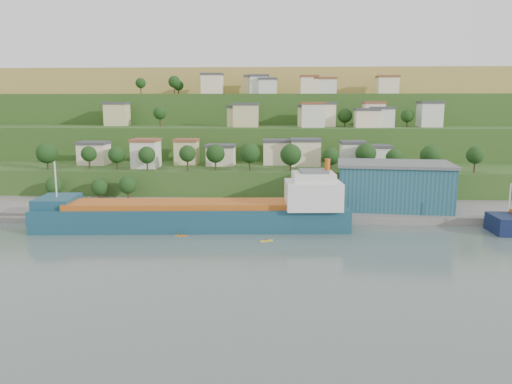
# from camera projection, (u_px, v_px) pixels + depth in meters

# --- Properties ---
(ground) EXTENTS (500.00, 500.00, 0.00)m
(ground) POSITION_uv_depth(u_px,v_px,m) (240.00, 238.00, 115.74)
(ground) COLOR #4B5B58
(ground) RESTS_ON ground
(quay) EXTENTS (220.00, 26.00, 4.00)m
(quay) POSITION_uv_depth(u_px,v_px,m) (318.00, 213.00, 142.26)
(quay) COLOR slate
(quay) RESTS_ON ground
(pebble_beach) EXTENTS (40.00, 18.00, 2.40)m
(pebble_beach) POSITION_uv_depth(u_px,v_px,m) (52.00, 215.00, 140.16)
(pebble_beach) COLOR slate
(pebble_beach) RESTS_ON ground
(hillside) EXTENTS (360.00, 210.00, 96.00)m
(hillside) POSITION_uv_depth(u_px,v_px,m) (265.00, 159.00, 281.60)
(hillside) COLOR #284719
(hillside) RESTS_ON ground
(cargo_ship_near) EXTENTS (78.24, 17.32, 19.93)m
(cargo_ship_near) POSITION_uv_depth(u_px,v_px,m) (203.00, 216.00, 124.35)
(cargo_ship_near) COLOR #143D4C
(cargo_ship_near) RESTS_ON ground
(warehouse) EXTENTS (32.92, 22.32, 12.80)m
(warehouse) POSITION_uv_depth(u_px,v_px,m) (394.00, 185.00, 139.28)
(warehouse) COLOR #1D4759
(warehouse) RESTS_ON quay
(caravan) EXTENTS (6.11, 4.06, 2.64)m
(caravan) POSITION_uv_depth(u_px,v_px,m) (64.00, 205.00, 141.74)
(caravan) COLOR white
(caravan) RESTS_ON pebble_beach
(dinghy) EXTENTS (3.59, 1.39, 0.71)m
(dinghy) POSITION_uv_depth(u_px,v_px,m) (97.00, 212.00, 136.79)
(dinghy) COLOR silver
(dinghy) RESTS_ON pebble_beach
(kayak_orange) EXTENTS (3.00, 0.66, 0.74)m
(kayak_orange) POSITION_uv_depth(u_px,v_px,m) (181.00, 235.00, 117.86)
(kayak_orange) COLOR orange
(kayak_orange) RESTS_ON ground
(kayak_yellow) EXTENTS (2.94, 1.52, 0.74)m
(kayak_yellow) POSITION_uv_depth(u_px,v_px,m) (266.00, 240.00, 113.38)
(kayak_yellow) COLOR gold
(kayak_yellow) RESTS_ON ground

